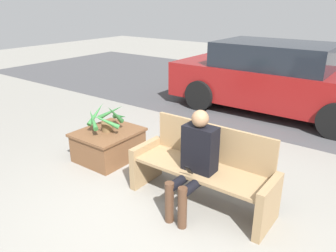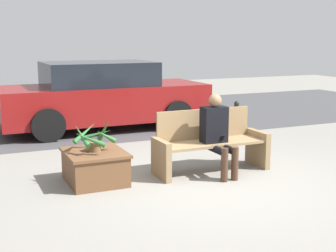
# 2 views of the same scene
# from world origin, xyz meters

# --- Properties ---
(ground_plane) EXTENTS (30.00, 30.00, 0.00)m
(ground_plane) POSITION_xyz_m (0.00, 0.00, 0.00)
(ground_plane) COLOR gray
(road_surface) EXTENTS (20.00, 6.00, 0.01)m
(road_surface) POSITION_xyz_m (0.00, 6.01, 0.00)
(road_surface) COLOR #424244
(road_surface) RESTS_ON ground_plane
(bench) EXTENTS (1.80, 0.58, 0.95)m
(bench) POSITION_xyz_m (0.27, 0.59, 0.44)
(bench) COLOR #8C704C
(bench) RESTS_ON ground_plane
(person_seated) EXTENTS (0.39, 0.64, 1.23)m
(person_seated) POSITION_xyz_m (0.28, 0.38, 0.67)
(person_seated) COLOR black
(person_seated) RESTS_ON ground_plane
(planter_box) EXTENTS (0.83, 0.95, 0.46)m
(planter_box) POSITION_xyz_m (-1.53, 0.73, 0.25)
(planter_box) COLOR brown
(planter_box) RESTS_ON ground_plane
(potted_plant) EXTENTS (0.64, 0.65, 0.48)m
(potted_plant) POSITION_xyz_m (-1.54, 0.73, 0.67)
(potted_plant) COLOR brown
(potted_plant) RESTS_ON planter_box
(parked_car) EXTENTS (4.60, 1.98, 1.53)m
(parked_car) POSITION_xyz_m (-0.28, 4.59, 0.75)
(parked_car) COLOR maroon
(parked_car) RESTS_ON ground_plane
(bollard_post) EXTENTS (0.11, 0.11, 0.73)m
(bollard_post) POSITION_xyz_m (2.14, 2.78, 0.38)
(bollard_post) COLOR black
(bollard_post) RESTS_ON ground_plane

